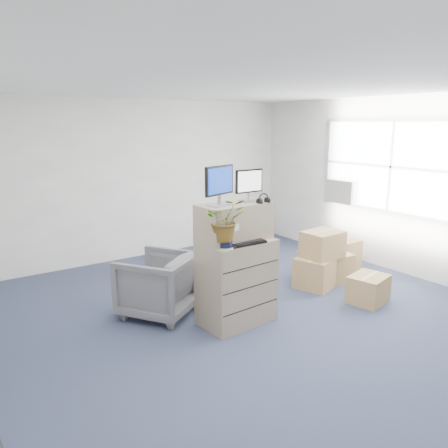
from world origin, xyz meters
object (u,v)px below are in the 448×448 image
at_px(office_chair, 158,281).
at_px(monitor_left, 219,183).
at_px(potted_plant, 225,225).
at_px(water_bottle, 237,230).
at_px(filing_cabinet_lower, 237,282).
at_px(keyboard, 246,243).
at_px(monitor_right, 249,183).

bearing_deg(office_chair, monitor_left, 86.79).
xyz_separation_m(potted_plant, office_chair, (-0.38, 0.92, -0.86)).
bearing_deg(water_bottle, office_chair, 135.40).
relative_size(filing_cabinet_lower, keyboard, 2.17).
height_order(water_bottle, office_chair, water_bottle).
height_order(monitor_left, office_chair, monitor_left).
distance_m(monitor_left, water_bottle, 0.64).
xyz_separation_m(monitor_right, potted_plant, (-0.52, -0.24, -0.39)).
relative_size(keyboard, potted_plant, 0.81).
relative_size(monitor_right, keyboard, 0.81).
height_order(monitor_left, monitor_right, monitor_left).
bearing_deg(water_bottle, filing_cabinet_lower, -129.62).
xyz_separation_m(monitor_left, office_chair, (-0.43, 0.74, -1.29)).
distance_m(filing_cabinet_lower, monitor_left, 1.23).
distance_m(keyboard, potted_plant, 0.39).
height_order(monitor_right, water_bottle, monitor_right).
relative_size(monitor_right, water_bottle, 1.66).
bearing_deg(water_bottle, potted_plant, -146.81).
bearing_deg(water_bottle, monitor_right, 5.58).
height_order(keyboard, water_bottle, water_bottle).
distance_m(monitor_left, keyboard, 0.75).
relative_size(filing_cabinet_lower, monitor_left, 2.26).
bearing_deg(potted_plant, monitor_left, 73.70).
distance_m(monitor_left, office_chair, 1.55).
bearing_deg(monitor_left, office_chair, 103.29).
relative_size(filing_cabinet_lower, monitor_right, 2.68).
height_order(monitor_left, potted_plant, monitor_left).
distance_m(keyboard, water_bottle, 0.24).
bearing_deg(filing_cabinet_lower, water_bottle, 47.06).
relative_size(water_bottle, potted_plant, 0.39).
xyz_separation_m(filing_cabinet_lower, potted_plant, (-0.29, -0.17, 0.77)).
xyz_separation_m(monitor_left, monitor_right, (0.46, 0.05, -0.04)).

